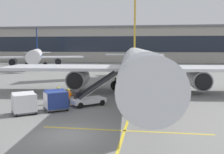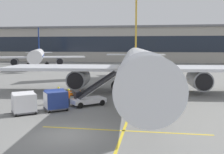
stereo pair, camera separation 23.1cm
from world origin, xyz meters
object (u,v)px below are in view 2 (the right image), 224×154
Objects in this scene: ground_crew_by_carts at (53,98)px; distant_airplane at (37,56)px; baggage_cart_second at (24,103)px; safety_cone_wingtip at (80,91)px; ground_crew_by_loader at (69,96)px; parked_airplane at (138,64)px; ground_crew_marshaller at (59,94)px; safety_cone_engine_keepout at (71,93)px; belt_loader at (90,96)px; baggage_cart_lead at (56,100)px.

distant_airplane is (-22.93, 47.19, 2.16)m from ground_crew_by_carts.
baggage_cart_second is 4.10× the size of safety_cone_wingtip.
ground_crew_by_loader and ground_crew_by_carts have the same top height.
safety_cone_wingtip is at bearing 79.46° from baggage_cart_second.
parked_airplane is 25.23× the size of ground_crew_marshaller.
belt_loader is at bearing -53.44° from safety_cone_engine_keepout.
ground_crew_marshaller is at bearing -88.37° from safety_cone_engine_keepout.
belt_loader is at bearing -116.33° from parked_airplane.
parked_airplane is 9.20m from safety_cone_engine_keepout.
parked_airplane is 9.90m from belt_loader.
ground_crew_by_carts is 8.36m from safety_cone_wingtip.
ground_crew_by_loader is at bearing -82.60° from safety_cone_wingtip.
baggage_cart_second is at bearing -66.80° from distant_airplane.
ground_crew_by_loader is (2.89, 3.48, -0.00)m from baggage_cart_second.
baggage_cart_second reaches higher than safety_cone_engine_keepout.
ground_crew_by_loader reaches higher than safety_cone_wingtip.
distant_airplane is (-22.56, 40.47, 2.83)m from safety_cone_engine_keepout.
baggage_cart_lead is 7.42m from safety_cone_engine_keepout.
baggage_cart_lead is (-6.82, -11.20, -2.57)m from parked_airplane.
ground_crew_by_carts is (-1.16, -1.22, 0.00)m from ground_crew_by_loader.
belt_loader is 6.83× the size of safety_cone_engine_keepout.
distant_airplane reaches higher than belt_loader.
baggage_cart_second is at bearing -100.54° from safety_cone_wingtip.
safety_cone_wingtip is (0.24, 8.33, -0.68)m from ground_crew_by_carts.
baggage_cart_second is 1.53× the size of ground_crew_by_carts.
ground_crew_marshaller is at bearing -63.23° from distant_airplane.
ground_crew_by_carts is at bearing 52.59° from baggage_cart_second.
baggage_cart_lead is 1.00× the size of baggage_cart_second.
ground_crew_by_carts is at bearing 130.24° from baggage_cart_lead.
ground_crew_by_loader reaches higher than safety_cone_engine_keepout.
parked_airplane is 16.52× the size of baggage_cart_lead.
belt_loader is at bearing 33.34° from ground_crew_by_carts.
baggage_cart_second is (-9.06, -12.85, -2.57)m from parked_airplane.
ground_crew_by_carts is (-3.10, -2.04, 0.09)m from belt_loader.
belt_loader reaches higher than safety_cone_engine_keepout.
baggage_cart_lead is 1.53× the size of ground_crew_by_carts.
ground_crew_by_loader is 7.20m from safety_cone_wingtip.
belt_loader is at bearing -3.13° from ground_crew_marshaller.
baggage_cart_lead is 3.84× the size of safety_cone_engine_keepout.
safety_cone_engine_keepout is at bearing 81.37° from baggage_cart_second.
distant_airplane is (-26.03, 45.15, 2.26)m from belt_loader.
parked_airplane is 8.13m from safety_cone_wingtip.
parked_airplane is 15.94m from baggage_cart_second.
ground_crew_by_carts is (-0.52, 0.61, -0.00)m from baggage_cart_lead.
baggage_cart_lead is at bearing -83.12° from safety_cone_engine_keepout.
belt_loader is 7.28× the size of safety_cone_wingtip.
parked_airplane is 63.51× the size of safety_cone_engine_keepout.
ground_crew_marshaller is at bearing 71.61° from baggage_cart_second.
safety_cone_wingtip is at bearing 85.51° from ground_crew_marshaller.
ground_crew_by_carts is at bearing -91.66° from safety_cone_wingtip.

